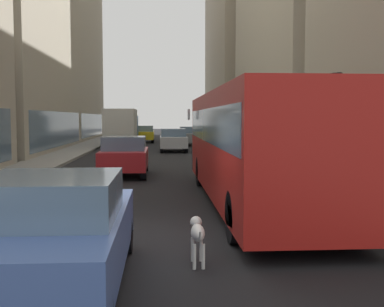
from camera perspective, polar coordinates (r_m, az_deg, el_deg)
name	(u,v)px	position (r m, az deg, el deg)	size (l,w,h in m)	color
ground_plane	(157,144)	(44.15, -4.19, 1.19)	(120.00, 120.00, 0.00)	black
sidewalk_left	(95,143)	(44.54, -11.55, 1.23)	(2.40, 110.00, 0.15)	gray
sidewalk_right	(218,143)	(44.48, 3.17, 1.31)	(2.40, 110.00, 0.15)	#ADA89E
building_right_mid	(311,20)	(39.16, 14.01, 15.27)	(8.47, 20.30, 19.86)	#B2A893
transit_bus	(253,140)	(13.21, 7.29, 1.67)	(2.78, 11.53, 3.05)	red
car_yellow_taxi	(145,134)	(46.66, -5.66, 2.35)	(1.74, 4.70, 1.62)	yellow
car_blue_hatchback	(53,233)	(6.78, -16.26, -9.09)	(1.89, 4.45, 1.62)	#4C6BB7
car_grey_wagon	(189,136)	(41.43, -0.34, 2.13)	(1.77, 4.21, 1.62)	slate
car_red_coupe	(125,156)	(19.70, -8.07, -0.28)	(1.84, 3.91, 1.62)	red
car_silver_sedan	(173,140)	(33.63, -2.25, 1.63)	(1.86, 4.00, 1.62)	#B7BABF
box_truck	(122,127)	(38.81, -8.39, 3.19)	(2.30, 7.50, 3.05)	#19519E
dalmatian_dog	(197,233)	(7.82, 0.66, -9.46)	(0.22, 0.96, 0.72)	white
pedestrian_with_handbag	(353,163)	(15.07, 18.73, -1.12)	(0.45, 0.34, 1.69)	#1E1E2D
traffic_light_near	(337,115)	(13.12, 16.96, 4.38)	(0.24, 0.41, 3.40)	black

